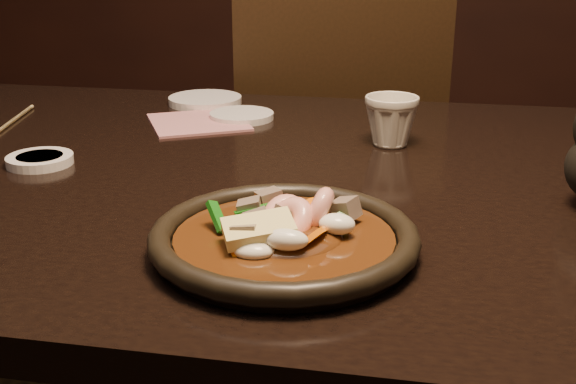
% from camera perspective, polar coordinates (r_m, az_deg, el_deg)
% --- Properties ---
extents(table, '(1.60, 0.90, 0.75)m').
position_cam_1_polar(table, '(1.04, -9.97, -1.77)').
color(table, black).
rests_on(table, floor).
extents(chair, '(0.55, 0.55, 0.98)m').
position_cam_1_polar(chair, '(1.68, 3.61, 2.07)').
color(chair, black).
rests_on(chair, floor).
extents(plate, '(0.27, 0.27, 0.03)m').
position_cam_1_polar(plate, '(0.72, -0.30, -3.75)').
color(plate, black).
rests_on(plate, table).
extents(stirfry, '(0.16, 0.15, 0.06)m').
position_cam_1_polar(stirfry, '(0.72, -0.20, -3.21)').
color(stirfry, '#3A1D0A').
rests_on(stirfry, plate).
extents(soy_dish, '(0.09, 0.09, 0.01)m').
position_cam_1_polar(soy_dish, '(1.05, -19.01, 2.41)').
color(soy_dish, silver).
rests_on(soy_dish, table).
extents(saucer_left, '(0.13, 0.13, 0.01)m').
position_cam_1_polar(saucer_left, '(1.35, -6.57, 7.21)').
color(saucer_left, silver).
rests_on(saucer_left, table).
extents(saucer_right, '(0.11, 0.11, 0.01)m').
position_cam_1_polar(saucer_right, '(1.23, -3.68, 6.04)').
color(saucer_right, silver).
rests_on(saucer_right, table).
extents(tea_cup, '(0.09, 0.09, 0.08)m').
position_cam_1_polar(tea_cup, '(1.08, 8.16, 5.72)').
color(tea_cup, beige).
rests_on(tea_cup, table).
extents(chopsticks, '(0.05, 0.22, 0.01)m').
position_cam_1_polar(chopsticks, '(1.28, -21.08, 5.15)').
color(chopsticks, tan).
rests_on(chopsticks, table).
extents(napkin, '(0.21, 0.21, 0.00)m').
position_cam_1_polar(napkin, '(1.21, -7.10, 5.49)').
color(napkin, '#AF6C6F').
rests_on(napkin, table).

